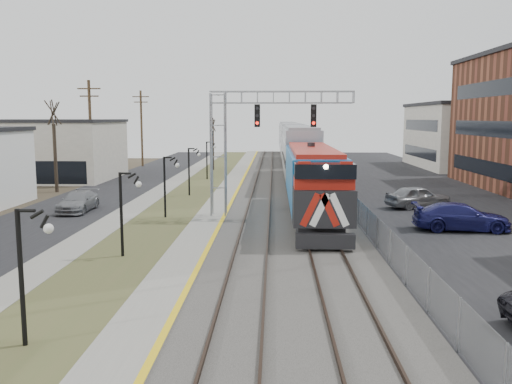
{
  "coord_description": "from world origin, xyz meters",
  "views": [
    {
      "loc": [
        3.08,
        -6.45,
        6.49
      ],
      "look_at": [
        2.12,
        21.75,
        2.6
      ],
      "focal_mm": 38.0,
      "sensor_mm": 36.0,
      "label": 1
    }
  ],
  "objects": [
    {
      "name": "signal_gantry",
      "position": [
        1.22,
        27.99,
        5.59
      ],
      "size": [
        9.0,
        1.07,
        8.15
      ],
      "color": "gray",
      "rests_on": "ground"
    },
    {
      "name": "bare_trees",
      "position": [
        -12.66,
        38.91,
        2.7
      ],
      "size": [
        12.3,
        42.3,
        5.95
      ],
      "color": "#382D23",
      "rests_on": "ground"
    },
    {
      "name": "train",
      "position": [
        5.5,
        63.1,
        2.92
      ],
      "size": [
        3.0,
        85.85,
        5.33
      ],
      "color": "#145EA6",
      "rests_on": "ground"
    },
    {
      "name": "grass_median",
      "position": [
        -4.0,
        35.0,
        0.03
      ],
      "size": [
        4.0,
        120.0,
        0.06
      ],
      "primitive_type": "cube",
      "color": "#484E2A",
      "rests_on": "ground"
    },
    {
      "name": "car_street_b",
      "position": [
        -10.5,
        30.12,
        0.69
      ],
      "size": [
        2.01,
        4.77,
        1.38
      ],
      "primitive_type": "imported",
      "rotation": [
        0.0,
        0.0,
        0.02
      ],
      "color": "slate",
      "rests_on": "ground"
    },
    {
      "name": "lampposts",
      "position": [
        -4.0,
        18.29,
        2.0
      ],
      "size": [
        0.14,
        62.14,
        4.0
      ],
      "color": "black",
      "rests_on": "ground"
    },
    {
      "name": "platform",
      "position": [
        -1.0,
        35.0,
        0.12
      ],
      "size": [
        2.0,
        120.0,
        0.24
      ],
      "primitive_type": "cube",
      "color": "gray",
      "rests_on": "ground"
    },
    {
      "name": "platform_edge",
      "position": [
        -0.12,
        35.0,
        0.24
      ],
      "size": [
        0.24,
        120.0,
        0.01
      ],
      "primitive_type": "cube",
      "color": "gold",
      "rests_on": "platform"
    },
    {
      "name": "ballast_bed",
      "position": [
        4.0,
        35.0,
        0.1
      ],
      "size": [
        8.0,
        120.0,
        0.2
      ],
      "primitive_type": "cube",
      "color": "#595651",
      "rests_on": "ground"
    },
    {
      "name": "fence",
      "position": [
        8.2,
        35.0,
        0.8
      ],
      "size": [
        0.04,
        120.0,
        1.6
      ],
      "primitive_type": "cube",
      "color": "gray",
      "rests_on": "ground"
    },
    {
      "name": "car_lot_e",
      "position": [
        13.43,
        32.42,
        0.8
      ],
      "size": [
        5.04,
        3.3,
        1.59
      ],
      "primitive_type": "imported",
      "rotation": [
        0.0,
        0.0,
        1.9
      ],
      "color": "gray",
      "rests_on": "ground"
    },
    {
      "name": "track_far",
      "position": [
        5.5,
        35.0,
        0.28
      ],
      "size": [
        1.58,
        120.0,
        0.15
      ],
      "color": "#2D2119",
      "rests_on": "ballast_bed"
    },
    {
      "name": "track_near",
      "position": [
        2.0,
        35.0,
        0.28
      ],
      "size": [
        1.58,
        120.0,
        0.15
      ],
      "color": "#2D2119",
      "rests_on": "ballast_bed"
    },
    {
      "name": "street_west",
      "position": [
        -11.5,
        35.0,
        0.02
      ],
      "size": [
        7.0,
        120.0,
        0.04
      ],
      "primitive_type": "cube",
      "color": "black",
      "rests_on": "ground"
    },
    {
      "name": "sidewalk",
      "position": [
        -7.0,
        35.0,
        0.04
      ],
      "size": [
        2.0,
        120.0,
        0.08
      ],
      "primitive_type": "cube",
      "color": "gray",
      "rests_on": "ground"
    },
    {
      "name": "parking_lot",
      "position": [
        16.0,
        35.0,
        0.02
      ],
      "size": [
        16.0,
        120.0,
        0.04
      ],
      "primitive_type": "cube",
      "color": "black",
      "rests_on": "ground"
    },
    {
      "name": "car_lot_d",
      "position": [
        13.85,
        24.56,
        0.78
      ],
      "size": [
        5.54,
        2.56,
        1.57
      ],
      "primitive_type": "imported",
      "rotation": [
        0.0,
        0.0,
        1.5
      ],
      "color": "navy",
      "rests_on": "ground"
    }
  ]
}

